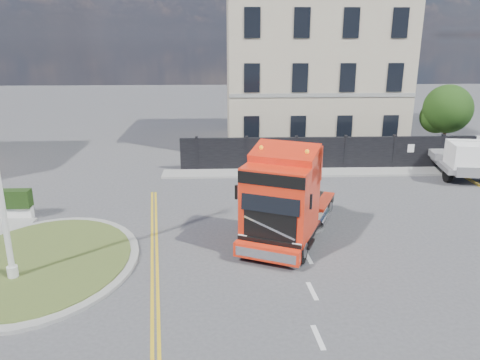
{
  "coord_description": "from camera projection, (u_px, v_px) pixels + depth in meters",
  "views": [
    {
      "loc": [
        -0.46,
        -18.4,
        7.89
      ],
      "look_at": [
        0.29,
        1.16,
        1.8
      ],
      "focal_mm": 35.0,
      "sensor_mm": 36.0,
      "label": 1
    }
  ],
  "objects": [
    {
      "name": "flatbed_pickup",
      "position": [
        463.0,
        158.0,
        26.49
      ],
      "size": [
        2.95,
        5.66,
        2.24
      ],
      "rotation": [
        0.0,
        0.0,
        -0.16
      ],
      "color": "slate",
      "rests_on": "ground"
    },
    {
      "name": "tree",
      "position": [
        445.0,
        111.0,
        31.09
      ],
      "size": [
        3.2,
        3.2,
        4.8
      ],
      "color": "#382619",
      "rests_on": "ground"
    },
    {
      "name": "hoarding_fence",
      "position": [
        338.0,
        153.0,
        28.45
      ],
      "size": [
        18.8,
        0.25,
        2.0
      ],
      "color": "black",
      "rests_on": "ground"
    },
    {
      "name": "pavement_far",
      "position": [
        331.0,
        172.0,
        27.85
      ],
      "size": [
        20.0,
        1.6,
        0.12
      ],
      "primitive_type": "cube",
      "color": "gray",
      "rests_on": "ground"
    },
    {
      "name": "georgian_building",
      "position": [
        310.0,
        65.0,
        34.17
      ],
      "size": [
        12.3,
        10.3,
        12.8
      ],
      "color": "#B8AF92",
      "rests_on": "ground"
    },
    {
      "name": "ground",
      "position": [
        234.0,
        228.0,
        19.92
      ],
      "size": [
        120.0,
        120.0,
        0.0
      ],
      "primitive_type": "plane",
      "color": "#424244",
      "rests_on": "ground"
    },
    {
      "name": "truck",
      "position": [
        285.0,
        202.0,
        18.03
      ],
      "size": [
        4.79,
        6.87,
        3.87
      ],
      "rotation": [
        0.0,
        0.0,
        -0.41
      ],
      "color": "black",
      "rests_on": "ground"
    },
    {
      "name": "traffic_island",
      "position": [
        42.0,
        262.0,
        16.77
      ],
      "size": [
        6.8,
        6.8,
        0.17
      ],
      "color": "gray",
      "rests_on": "ground"
    }
  ]
}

